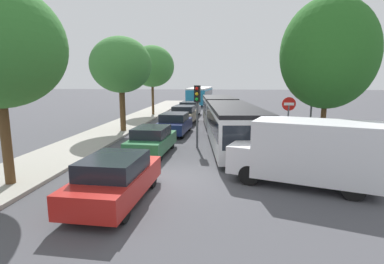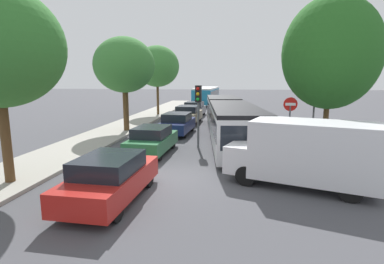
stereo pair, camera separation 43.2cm
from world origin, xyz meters
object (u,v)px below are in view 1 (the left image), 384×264
queued_car_green (152,140)px  direction_sign_post (312,100)px  city_bus_rear (200,94)px  queued_car_red (115,179)px  no_entry_sign (288,115)px  tree_left_far (152,66)px  traffic_light (197,102)px  tree_right_near (328,54)px  white_van (308,151)px  queued_car_tan (184,114)px  tree_left_mid (121,65)px  articulated_bus (226,116)px  queued_car_graphite (190,109)px  queued_car_navy (175,124)px

queued_car_green → direction_sign_post: size_ratio=1.13×
city_bus_rear → queued_car_red: 36.85m
no_entry_sign → tree_left_far: (-10.48, 14.41, 3.12)m
queued_car_red → tree_left_far: tree_left_far is taller
city_bus_rear → queued_car_green: (-0.23, -30.86, -0.74)m
traffic_light → tree_left_far: bearing=-151.2°
direction_sign_post → tree_left_far: bearing=-57.2°
tree_right_near → white_van: bearing=-111.9°
no_entry_sign → tree_right_near: tree_right_near is taller
traffic_light → tree_right_near: 7.13m
queued_car_tan → tree_left_mid: size_ratio=0.67×
articulated_bus → queued_car_tan: size_ratio=3.59×
city_bus_rear → tree_right_near: 30.48m
queued_car_green → no_entry_sign: 7.13m
queued_car_tan → direction_sign_post: (8.14, -8.00, 1.81)m
queued_car_graphite → queued_car_tan: bearing=-176.3°
queued_car_tan → queued_car_graphite: queued_car_tan is taller
tree_left_mid → tree_right_near: 12.91m
direction_sign_post → city_bus_rear: bearing=-83.7°
tree_left_far → white_van: bearing=-62.8°
queued_car_red → tree_right_near: tree_right_near is taller
no_entry_sign → tree_left_mid: 11.62m
queued_car_graphite → traffic_light: 14.31m
queued_car_tan → traffic_light: bearing=-165.4°
tree_left_far → no_entry_sign: bearing=-54.0°
no_entry_sign → queued_car_graphite: bearing=-155.1°
queued_car_red → queued_car_tan: 16.71m
white_van → tree_left_far: size_ratio=0.76×
queued_car_green → queued_car_graphite: size_ratio=0.94×
queued_car_navy → queued_car_red: bearing=-177.1°
queued_car_navy → no_entry_sign: bearing=-119.1°
queued_car_green → queued_car_red: bearing=-174.4°
tree_left_far → city_bus_rear: bearing=75.9°
no_entry_sign → tree_left_far: 18.09m
tree_left_far → tree_right_near: (12.40, -13.92, 0.01)m
queued_car_navy → no_entry_sign: (6.61, -4.16, 1.13)m
articulated_bus → queued_car_red: (-3.47, -11.00, -0.61)m
traffic_light → queued_car_navy: bearing=-147.6°
city_bus_rear → traffic_light: traffic_light is taller
city_bus_rear → queued_car_green: size_ratio=2.88×
direction_sign_post → tree_right_near: size_ratio=0.46×
queued_car_tan → tree_left_far: size_ratio=0.63×
direction_sign_post → tree_left_far: size_ratio=0.51×
tree_left_far → articulated_bus: bearing=-55.7°
queued_car_navy → queued_car_tan: (-0.01, 5.23, 0.02)m
queued_car_navy → tree_left_mid: tree_left_mid is taller
queued_car_red → no_entry_sign: (6.63, 7.32, 1.15)m
white_van → tree_left_mid: (-9.95, 9.75, 3.43)m
queued_car_navy → tree_right_near: (8.53, -3.66, 4.26)m
queued_car_navy → tree_left_mid: size_ratio=0.65×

